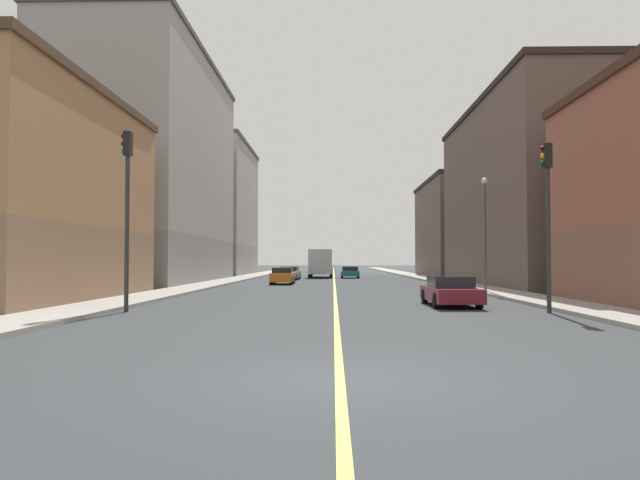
% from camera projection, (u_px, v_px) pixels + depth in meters
% --- Properties ---
extents(ground_plane, '(400.00, 400.00, 0.00)m').
position_uv_depth(ground_plane, '(340.00, 379.00, 9.59)').
color(ground_plane, '#323639').
rests_on(ground_plane, ground).
extents(sidewalk_left, '(2.60, 168.00, 0.15)m').
position_uv_depth(sidewalk_left, '(430.00, 279.00, 58.34)').
color(sidewalk_left, '#9E9B93').
rests_on(sidewalk_left, ground).
extents(sidewalk_right, '(2.60, 168.00, 0.15)m').
position_uv_depth(sidewalk_right, '(239.00, 279.00, 58.76)').
color(sidewalk_right, '#9E9B93').
rests_on(sidewalk_right, ground).
extents(lane_center_stripe, '(0.16, 154.00, 0.01)m').
position_uv_depth(lane_center_stripe, '(334.00, 279.00, 58.55)').
color(lane_center_stripe, '#E5D14C').
rests_on(lane_center_stripe, ground).
extents(building_left_mid, '(10.46, 24.94, 13.97)m').
position_uv_depth(building_left_mid, '(541.00, 194.00, 45.48)').
color(building_left_mid, brown).
rests_on(building_left_mid, ground).
extents(building_left_far, '(10.46, 18.94, 11.17)m').
position_uv_depth(building_left_far, '(470.00, 229.00, 69.18)').
color(building_left_far, brown).
rests_on(building_left_far, ground).
extents(building_right_midblock, '(10.46, 25.17, 19.35)m').
position_uv_depth(building_right_midblock, '(150.00, 170.00, 51.05)').
color(building_right_midblock, gray).
rests_on(building_right_midblock, ground).
extents(building_right_distant, '(10.46, 18.95, 16.51)m').
position_uv_depth(building_right_distant, '(209.00, 210.00, 74.98)').
color(building_right_distant, gray).
rests_on(building_right_distant, ground).
extents(traffic_light_left_near, '(0.40, 0.32, 6.22)m').
position_uv_depth(traffic_light_left_near, '(547.00, 203.00, 21.73)').
color(traffic_light_left_near, '#2D2D2D').
rests_on(traffic_light_left_near, ground).
extents(traffic_light_right_near, '(0.40, 0.32, 6.74)m').
position_uv_depth(traffic_light_right_near, '(127.00, 196.00, 22.08)').
color(traffic_light_right_near, '#2D2D2D').
rests_on(traffic_light_right_near, ground).
extents(street_lamp_left_near, '(0.36, 0.36, 6.61)m').
position_uv_depth(street_lamp_left_near, '(485.00, 221.00, 34.65)').
color(street_lamp_left_near, '#4C4C51').
rests_on(street_lamp_left_near, ground).
extents(car_teal, '(1.97, 4.11, 1.24)m').
position_uv_depth(car_teal, '(350.00, 272.00, 63.20)').
color(car_teal, '#196670').
rests_on(car_teal, ground).
extents(car_maroon, '(1.94, 4.59, 1.25)m').
position_uv_depth(car_maroon, '(450.00, 291.00, 24.85)').
color(car_maroon, maroon).
rests_on(car_maroon, ground).
extents(car_silver, '(1.96, 4.60, 1.30)m').
position_uv_depth(car_silver, '(290.00, 273.00, 57.27)').
color(car_silver, silver).
rests_on(car_silver, ground).
extents(car_orange, '(1.79, 4.07, 1.33)m').
position_uv_depth(car_orange, '(283.00, 276.00, 47.09)').
color(car_orange, orange).
rests_on(car_orange, ground).
extents(box_truck, '(2.58, 7.67, 3.04)m').
position_uv_depth(box_truck, '(321.00, 263.00, 65.07)').
color(box_truck, beige).
rests_on(box_truck, ground).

